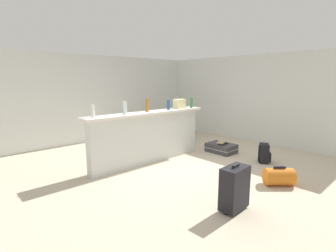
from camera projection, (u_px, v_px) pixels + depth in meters
ground_plane at (175, 163)px, 5.69m from camera, size 13.00×13.00×0.05m
wall_back at (106, 98)px, 7.69m from camera, size 6.60×0.10×2.50m
wall_right at (241, 98)px, 7.69m from camera, size 0.10×6.00×2.50m
partition_half_wall at (149, 138)px, 5.56m from camera, size 2.80×0.20×1.07m
bar_countertop at (148, 113)px, 5.46m from camera, size 2.96×0.40×0.05m
bottle_white at (93, 111)px, 4.65m from camera, size 0.06×0.06×0.24m
bottle_clear at (125, 108)px, 5.02m from camera, size 0.07×0.07×0.26m
bottle_amber at (147, 105)px, 5.44m from camera, size 0.07×0.07×0.28m
bottle_blue at (169, 105)px, 5.85m from camera, size 0.07×0.07×0.23m
bottle_green at (191, 103)px, 6.23m from camera, size 0.06×0.06×0.24m
grocery_bag at (179, 104)px, 6.09m from camera, size 0.26×0.18×0.22m
dining_table at (168, 119)px, 7.54m from camera, size 1.10×0.80×0.74m
dining_chair_near_partition at (178, 126)px, 7.09m from camera, size 0.47×0.47×0.93m
suitcase_flat_charcoal at (221, 148)px, 6.39m from camera, size 0.50×0.83×0.22m
backpack_black at (264, 154)px, 5.59m from camera, size 0.34×0.33×0.42m
duffel_bag_orange at (279, 177)px, 4.40m from camera, size 0.56×0.54×0.34m
suitcase_upright_black at (235, 188)px, 3.52m from camera, size 0.45×0.26×0.67m
book_stack at (222, 143)px, 6.34m from camera, size 0.32×0.22×0.06m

